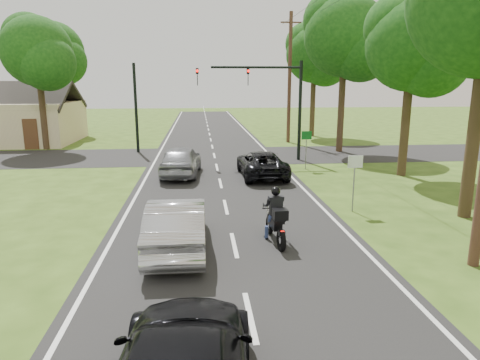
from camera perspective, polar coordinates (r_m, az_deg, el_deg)
name	(u,v)px	position (r m, az deg, el deg)	size (l,w,h in m)	color
ground	(234,245)	(12.85, -0.79, -8.70)	(140.00, 140.00, 0.00)	#314B15
road	(218,175)	(22.44, -2.89, 0.72)	(8.00, 100.00, 0.01)	black
cross_road	(214,156)	(28.32, -3.46, 3.27)	(60.00, 7.00, 0.01)	black
motorcycle_rider	(276,221)	(12.87, 4.82, -5.45)	(0.59, 2.03, 1.75)	black
dark_suv	(262,164)	(21.90, 2.91, 2.18)	(2.17, 4.71, 1.31)	black
silver_sedan	(177,224)	(12.43, -8.39, -5.85)	(1.59, 4.57, 1.51)	silver
silver_suv	(181,160)	(22.28, -7.89, 2.61)	(1.85, 4.61, 1.57)	gray
traffic_signal	(270,92)	(26.27, 4.03, 11.57)	(6.38, 0.44, 6.00)	black
signal_pole_far	(136,108)	(30.26, -13.70, 9.25)	(0.20, 0.20, 6.00)	black
utility_pole_far	(290,78)	(34.66, 6.63, 13.39)	(1.60, 0.28, 10.00)	#533226
sign_white	(355,170)	(16.24, 15.06, 1.33)	(0.55, 0.07, 2.12)	slate
sign_green	(306,141)	(23.84, 8.85, 5.19)	(0.55, 0.07, 2.12)	slate
tree_row_c	(419,51)	(23.37, 22.72, 15.63)	(4.80, 4.65, 8.76)	#332316
tree_row_d	(350,40)	(30.51, 14.50, 17.58)	(5.76, 5.58, 10.45)	#332316
tree_row_e	(318,58)	(39.17, 10.38, 15.77)	(5.28, 5.12, 9.61)	#332316
tree_left_near	(40,55)	(33.52, -25.09, 14.81)	(5.12, 4.96, 9.22)	#332316
tree_left_far	(56,55)	(43.64, -23.28, 15.04)	(5.76, 5.58, 10.14)	#332316
house	(10,120)	(39.04, -28.34, 7.01)	(10.20, 8.00, 4.84)	tan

